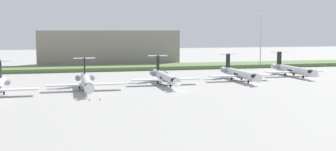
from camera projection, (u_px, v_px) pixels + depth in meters
The scene contains 11 objects.
ground_plane at pixel (158, 79), 152.60m from camera, with size 500.00×500.00×0.00m, color #9E9B96.
grass_berm at pixel (138, 67), 193.77m from camera, with size 320.00×20.00×1.67m, color #597542.
regional_jet_second at pixel (86, 81), 125.99m from camera, with size 22.81×31.00×9.00m.
regional_jet_third at pixel (165, 77), 138.96m from camera, with size 22.81×31.00×9.00m.
regional_jet_fourth at pixel (239, 73), 149.79m from camera, with size 22.81×31.00×9.00m.
regional_jet_fifth at pixel (292, 69), 164.17m from camera, with size 22.81×31.00×9.00m.
antenna_mast at pixel (261, 46), 196.64m from camera, with size 4.40×0.50×25.41m.
distant_hangar at pixel (108, 48), 215.43m from camera, with size 68.45×27.45×17.59m, color gray.
safety_cone_front_marker at pixel (79, 100), 106.40m from camera, with size 0.44×0.44×0.55m, color orange.
safety_cone_mid_marker at pixel (90, 99), 107.44m from camera, with size 0.44×0.44×0.55m, color orange.
safety_cone_rear_marker at pixel (100, 99), 107.96m from camera, with size 0.44×0.44×0.55m, color orange.
Camera 1 is at (-32.68, -118.03, 17.92)m, focal length 45.20 mm.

